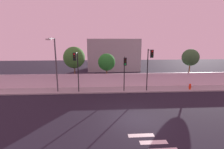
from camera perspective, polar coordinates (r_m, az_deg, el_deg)
The scene contains 12 objects.
ground_plane at distance 14.86m, azimuth 7.31°, elevation -14.46°, with size 80.00×80.00×0.00m, color black.
sidewalk at distance 22.40m, azimuth 3.44°, elevation -5.02°, with size 36.00×2.40×0.15m, color #A1A1A1.
perimeter_wall at distance 23.38m, azimuth 3.10°, elevation -1.82°, with size 36.00×0.18×1.80m, color silver.
traffic_light_left at distance 20.54m, azimuth -11.68°, elevation 3.48°, with size 0.44×1.19×4.84m.
traffic_light_center at distance 20.37m, azimuth 4.22°, elevation 2.57°, with size 0.35×1.50×4.27m.
traffic_light_right at distance 20.90m, azimuth 12.28°, elevation 4.23°, with size 0.35×1.57×5.15m.
street_lamp_curbside at distance 21.47m, azimuth -18.22°, elevation 4.27°, with size 0.63×1.74×6.44m.
fire_hydrant at distance 24.30m, azimuth 24.27°, elevation -3.56°, with size 0.44×0.26×0.74m.
roadside_tree_leftmost at distance 23.98m, azimuth -12.34°, elevation 5.49°, with size 2.91×2.91×5.48m.
roadside_tree_midleft at distance 23.79m, azimuth -1.78°, elevation 4.08°, with size 2.36×2.36×4.55m.
roadside_tree_midright at distance 26.78m, azimuth 24.39°, elevation 5.13°, with size 2.35×2.35×5.12m.
low_building_distant at distance 36.80m, azimuth 0.48°, elevation 6.65°, with size 10.49×6.00×6.48m, color #989898.
Camera 1 is at (-2.62, -13.08, 6.56)m, focal length 27.79 mm.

